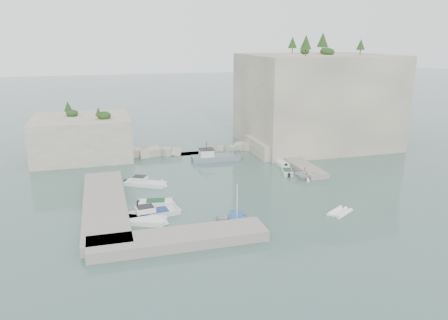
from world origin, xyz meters
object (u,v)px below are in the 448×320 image
object	(u,v)px
motorboat_d	(153,216)
tender_east_d	(273,158)
motorboat_c	(156,205)
motorboat_a	(145,185)
tender_east_c	(281,164)
motorboat_e	(145,223)
tender_east_b	(287,173)
tender_east_a	(306,179)
rowboat	(237,222)
work_boat	(216,160)
inflatable_dinghy	(340,214)

from	to	relation	value
motorboat_d	tender_east_d	size ratio (longest dim) A/B	1.68
motorboat_c	motorboat_a	bearing A→B (deg)	103.89
motorboat_a	tender_east_c	bearing A→B (deg)	40.69
motorboat_e	tender_east_b	world-z (taller)	same
motorboat_a	tender_east_d	distance (m)	24.33
motorboat_d	tender_east_a	world-z (taller)	tender_east_a
motorboat_a	rowboat	xyz separation A→B (m)	(8.63, -15.44, 0.00)
rowboat	tender_east_a	bearing A→B (deg)	-34.99
tender_east_c	work_boat	size ratio (longest dim) A/B	0.51
rowboat	tender_east_c	bearing A→B (deg)	-19.38
tender_east_a	motorboat_a	bearing A→B (deg)	99.23
motorboat_a	motorboat_e	world-z (taller)	motorboat_a
motorboat_d	tender_east_b	world-z (taller)	motorboat_d
motorboat_e	work_boat	bearing A→B (deg)	81.22
tender_east_b	tender_east_d	world-z (taller)	tender_east_d
rowboat	tender_east_d	bearing A→B (deg)	-15.30
motorboat_d	tender_east_b	xyz separation A→B (m)	(21.77, 10.81, 0.00)
motorboat_c	work_boat	xyz separation A→B (m)	(12.46, 17.62, 0.00)
motorboat_d	tender_east_a	size ratio (longest dim) A/B	1.87
motorboat_e	work_boat	size ratio (longest dim) A/B	0.56
motorboat_d	tender_east_d	world-z (taller)	tender_east_d
inflatable_dinghy	tender_east_d	size ratio (longest dim) A/B	0.85
motorboat_e	motorboat_a	bearing A→B (deg)	107.20
inflatable_dinghy	tender_east_b	bearing A→B (deg)	55.67
tender_east_c	work_boat	distance (m)	10.92
motorboat_c	rowboat	world-z (taller)	rowboat
motorboat_a	motorboat_e	bearing A→B (deg)	-67.33
rowboat	work_boat	world-z (taller)	work_boat
tender_east_a	motorboat_e	bearing A→B (deg)	128.96
tender_east_d	motorboat_d	bearing A→B (deg)	151.18
motorboat_e	tender_east_a	world-z (taller)	tender_east_a
motorboat_c	inflatable_dinghy	size ratio (longest dim) A/B	1.31
inflatable_dinghy	tender_east_c	distance (m)	21.38
motorboat_d	work_boat	distance (m)	24.72
rowboat	work_boat	distance (m)	25.65
tender_east_b	tender_east_c	bearing A→B (deg)	3.90
inflatable_dinghy	tender_east_a	xyz separation A→B (m)	(2.03, 13.14, 0.00)
inflatable_dinghy	tender_east_c	xyz separation A→B (m)	(1.54, 21.33, 0.00)
tender_east_b	tender_east_c	distance (m)	5.13
tender_east_b	tender_east_d	size ratio (longest dim) A/B	1.00
motorboat_d	motorboat_a	bearing A→B (deg)	81.35
motorboat_c	tender_east_c	world-z (taller)	same
tender_east_d	tender_east_c	bearing A→B (deg)	-162.41
motorboat_e	inflatable_dinghy	size ratio (longest dim) A/B	1.46
motorboat_a	tender_east_b	bearing A→B (deg)	28.08
motorboat_a	motorboat_c	distance (m)	7.79
motorboat_a	rowboat	distance (m)	17.69
rowboat	motorboat_e	bearing A→B (deg)	91.25
motorboat_d	inflatable_dinghy	bearing A→B (deg)	-21.81
motorboat_a	rowboat	size ratio (longest dim) A/B	1.39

